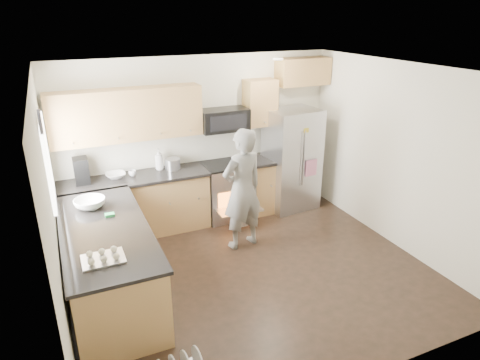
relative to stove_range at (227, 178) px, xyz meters
name	(u,v)px	position (x,y,z in m)	size (l,w,h in m)	color
ground	(252,272)	(-0.35, -1.69, -0.68)	(4.50, 4.50, 0.00)	black
room_shell	(250,151)	(-0.39, -1.68, 1.00)	(4.54, 4.04, 2.62)	silver
back_cabinet_run	(169,168)	(-0.94, 0.06, 0.29)	(4.45, 0.64, 2.50)	#AB8944
peninsula	(109,262)	(-2.10, -1.44, -0.21)	(0.96, 2.36, 1.04)	#AB8944
stove_range	(227,178)	(0.00, 0.00, 0.00)	(0.76, 0.97, 1.79)	#B7B7BC
refrigerator	(292,160)	(1.15, -0.09, 0.18)	(0.90, 0.73, 1.72)	#B7B7BC
person	(242,189)	(-0.17, -0.98, 0.20)	(0.64, 0.42, 1.76)	gray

